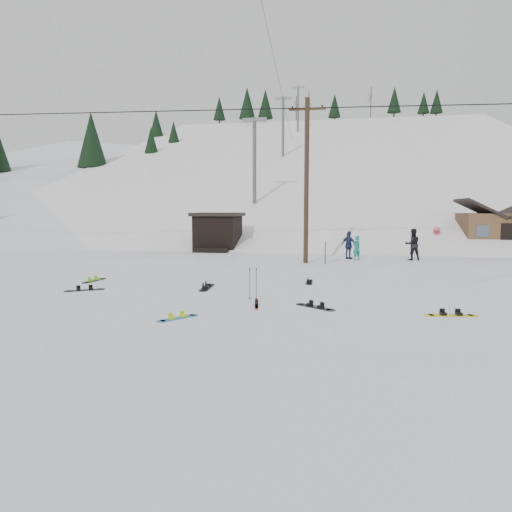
% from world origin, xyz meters
% --- Properties ---
extents(ground, '(200.00, 200.00, 0.00)m').
position_xyz_m(ground, '(0.00, 0.00, 0.00)').
color(ground, white).
rests_on(ground, ground).
extents(ski_slope, '(60.00, 85.24, 65.97)m').
position_xyz_m(ski_slope, '(0.00, 55.00, -12.00)').
color(ski_slope, white).
rests_on(ski_slope, ground).
extents(ridge_left, '(47.54, 95.03, 58.38)m').
position_xyz_m(ridge_left, '(-36.00, 48.00, -11.00)').
color(ridge_left, white).
rests_on(ridge_left, ground).
extents(treeline_left, '(20.00, 64.00, 10.00)m').
position_xyz_m(treeline_left, '(-34.00, 40.00, 0.00)').
color(treeline_left, black).
rests_on(treeline_left, ground).
extents(treeline_crest, '(50.00, 6.00, 10.00)m').
position_xyz_m(treeline_crest, '(0.00, 86.00, 0.00)').
color(treeline_crest, black).
rests_on(treeline_crest, ski_slope).
extents(utility_pole, '(2.00, 0.26, 9.00)m').
position_xyz_m(utility_pole, '(2.00, 14.00, 4.68)').
color(utility_pole, '#3A2819').
rests_on(utility_pole, ground).
extents(trail_sign, '(0.50, 0.09, 1.85)m').
position_xyz_m(trail_sign, '(3.10, 13.58, 1.27)').
color(trail_sign, '#595B60').
rests_on(trail_sign, ground).
extents(lift_hut, '(3.40, 4.10, 2.75)m').
position_xyz_m(lift_hut, '(-5.00, 20.94, 1.36)').
color(lift_hut, black).
rests_on(lift_hut, ground).
extents(lift_tower_near, '(2.20, 0.36, 8.00)m').
position_xyz_m(lift_tower_near, '(-4.00, 30.00, 7.86)').
color(lift_tower_near, '#595B60').
rests_on(lift_tower_near, ski_slope).
extents(lift_tower_mid, '(2.20, 0.36, 8.00)m').
position_xyz_m(lift_tower_mid, '(-4.00, 50.00, 14.36)').
color(lift_tower_mid, '#595B60').
rests_on(lift_tower_mid, ski_slope).
extents(lift_tower_far, '(2.20, 0.36, 8.00)m').
position_xyz_m(lift_tower_far, '(-4.00, 70.00, 20.86)').
color(lift_tower_far, '#595B60').
rests_on(lift_tower_far, ski_slope).
extents(cabin, '(5.39, 4.40, 3.77)m').
position_xyz_m(cabin, '(15.00, 24.00, 1.48)').
color(cabin, brown).
rests_on(cabin, ground).
extents(hero_snowboard, '(0.87, 1.09, 0.09)m').
position_xyz_m(hero_snowboard, '(-0.41, 0.25, 0.02)').
color(hero_snowboard, '#1B6DB4').
rests_on(hero_snowboard, ground).
extents(hero_skis, '(0.41, 1.70, 0.09)m').
position_xyz_m(hero_skis, '(1.37, 2.47, 0.03)').
color(hero_skis, '#D04615').
rests_on(hero_skis, ground).
extents(ski_poles, '(0.29, 0.08, 1.07)m').
position_xyz_m(ski_poles, '(1.11, 3.21, 0.55)').
color(ski_poles, black).
rests_on(ski_poles, ground).
extents(board_scatter_a, '(1.26, 0.91, 0.10)m').
position_xyz_m(board_scatter_a, '(-5.35, 3.74, 0.03)').
color(board_scatter_a, black).
rests_on(board_scatter_a, ground).
extents(board_scatter_b, '(0.43, 1.69, 0.12)m').
position_xyz_m(board_scatter_b, '(-1.05, 5.10, 0.03)').
color(board_scatter_b, black).
rests_on(board_scatter_b, ground).
extents(board_scatter_c, '(0.39, 1.47, 0.10)m').
position_xyz_m(board_scatter_c, '(-6.20, 5.87, 0.03)').
color(board_scatter_c, black).
rests_on(board_scatter_c, ground).
extents(board_scatter_d, '(1.24, 0.95, 0.10)m').
position_xyz_m(board_scatter_d, '(3.22, 2.37, 0.03)').
color(board_scatter_d, black).
rests_on(board_scatter_d, ground).
extents(board_scatter_e, '(1.47, 0.45, 0.10)m').
position_xyz_m(board_scatter_e, '(7.05, 1.98, 0.03)').
color(board_scatter_e, yellow).
rests_on(board_scatter_e, ground).
extents(board_scatter_f, '(0.29, 1.34, 0.09)m').
position_xyz_m(board_scatter_f, '(2.70, 7.14, 0.02)').
color(board_scatter_f, black).
rests_on(board_scatter_f, ground).
extents(skier_teal, '(0.63, 0.60, 1.44)m').
position_xyz_m(skier_teal, '(4.84, 15.95, 0.72)').
color(skier_teal, '#0B7569').
rests_on(skier_teal, ground).
extents(skier_dark, '(1.03, 0.88, 1.86)m').
position_xyz_m(skier_dark, '(8.07, 16.57, 0.93)').
color(skier_dark, black).
rests_on(skier_dark, ground).
extents(skier_pink, '(1.22, 0.84, 1.74)m').
position_xyz_m(skier_pink, '(10.61, 22.89, 0.87)').
color(skier_pink, '#E4505A').
rests_on(skier_pink, ground).
extents(skier_navy, '(1.05, 0.91, 1.69)m').
position_xyz_m(skier_navy, '(4.40, 16.46, 0.84)').
color(skier_navy, '#1C2647').
rests_on(skier_navy, ground).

